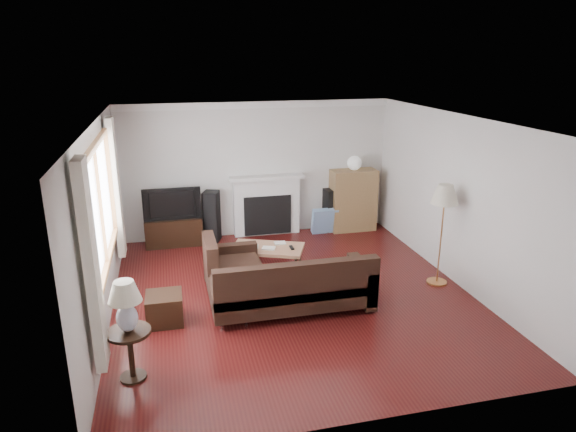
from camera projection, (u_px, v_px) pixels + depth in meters
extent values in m
cube|color=#481110|center=(293.00, 295.00, 7.40)|extent=(5.10, 5.60, 0.04)
cube|color=white|center=(293.00, 120.00, 6.64)|extent=(5.10, 5.60, 0.04)
cube|color=silver|center=(257.00, 169.00, 9.57)|extent=(5.00, 0.04, 2.50)
cube|color=silver|center=(370.00, 303.00, 4.47)|extent=(5.00, 0.04, 2.50)
cube|color=silver|center=(101.00, 226.00, 6.46)|extent=(0.04, 5.50, 2.50)
cube|color=silver|center=(457.00, 200.00, 7.58)|extent=(0.04, 5.50, 2.50)
cube|color=brown|center=(101.00, 207.00, 6.20)|extent=(0.12, 2.74, 1.54)
cube|color=silver|center=(92.00, 267.00, 4.85)|extent=(0.10, 0.35, 2.10)
cube|color=silver|center=(116.00, 188.00, 7.66)|extent=(0.10, 0.35, 2.10)
cube|color=white|center=(267.00, 205.00, 9.70)|extent=(1.40, 0.26, 1.15)
cube|color=black|center=(174.00, 231.00, 9.28)|extent=(1.01, 0.45, 0.50)
imported|color=black|center=(172.00, 202.00, 9.11)|extent=(1.01, 0.13, 0.58)
cube|color=black|center=(212.00, 216.00, 9.40)|extent=(0.35, 0.38, 0.94)
cube|color=black|center=(330.00, 210.00, 9.95)|extent=(0.27, 0.31, 0.83)
cube|color=olive|center=(353.00, 200.00, 9.96)|extent=(0.87, 0.41, 1.19)
sphere|color=white|center=(354.00, 163.00, 9.73)|extent=(0.27, 0.27, 0.27)
cube|color=black|center=(292.00, 284.00, 6.86)|extent=(2.34, 1.71, 0.76)
cube|color=#A26E4D|center=(268.00, 259.00, 8.10)|extent=(1.25, 0.98, 0.43)
cube|color=black|center=(165.00, 308.00, 6.60)|extent=(0.47, 0.47, 0.39)
cube|color=#C78345|center=(441.00, 235.00, 7.55)|extent=(0.45, 0.45, 1.54)
cube|color=black|center=(131.00, 355.00, 5.42)|extent=(0.46, 0.46, 0.57)
cube|color=silver|center=(126.00, 307.00, 5.25)|extent=(0.34, 0.34, 0.55)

